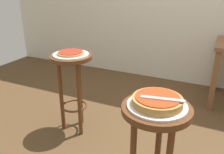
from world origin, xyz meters
TOP-DOWN VIEW (x-y plane):
  - ground_plane at (0.00, 0.00)m, footprint 6.00×6.00m
  - stool_foreground at (0.15, -0.63)m, footprint 0.37×0.37m
  - serving_plate_foreground at (0.15, -0.63)m, footprint 0.31×0.31m
  - pizza_foreground at (0.15, -0.63)m, footprint 0.26×0.26m
  - stool_middle at (-0.78, -0.05)m, footprint 0.37×0.37m
  - serving_plate_middle at (-0.78, -0.05)m, footprint 0.32×0.32m
  - pizza_middle at (-0.78, -0.05)m, footprint 0.24×0.24m
  - pizza_server_knife at (0.18, -0.65)m, footprint 0.22×0.07m

SIDE VIEW (x-z plane):
  - ground_plane at x=0.00m, z-range 0.00..0.00m
  - stool_foreground at x=0.15m, z-range 0.17..0.93m
  - stool_middle at x=-0.78m, z-range 0.17..0.93m
  - serving_plate_foreground at x=0.15m, z-range 0.76..0.77m
  - serving_plate_middle at x=-0.78m, z-range 0.76..0.77m
  - pizza_middle at x=-0.78m, z-range 0.77..0.79m
  - pizza_foreground at x=0.15m, z-range 0.77..0.81m
  - pizza_server_knife at x=0.18m, z-range 0.82..0.82m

